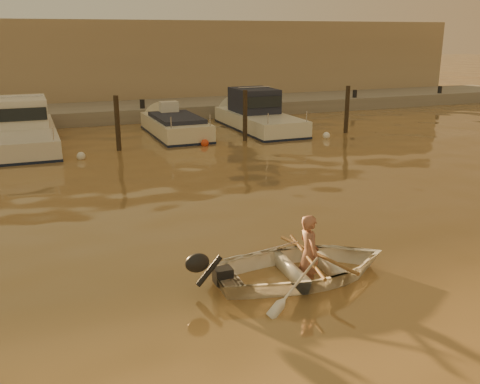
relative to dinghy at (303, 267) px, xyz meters
name	(u,v)px	position (x,y,z in m)	size (l,w,h in m)	color
ground_plane	(302,345)	(-1.01, -1.87, -0.22)	(160.00, 160.00, 0.00)	brown
dinghy	(303,267)	(0.00, 0.00, 0.00)	(2.31, 3.24, 0.67)	white
person	(309,255)	(0.10, 0.00, 0.21)	(0.53, 0.35, 1.46)	#99604C
outboard_motor	(222,276)	(-1.50, 0.07, 0.06)	(0.90, 0.40, 0.70)	black
oar_port	(317,254)	(0.25, -0.01, 0.20)	(0.06, 0.06, 2.10)	brown
oar_starboard	(306,255)	(0.05, 0.00, 0.20)	(0.06, 0.06, 2.10)	brown
moored_boat_2	(24,129)	(-4.38, 14.13, 0.41)	(2.22, 7.45, 1.75)	silver
moored_boat_3	(175,130)	(1.52, 14.13, 0.01)	(1.92, 5.61, 0.95)	beige
moored_boat_4	(259,115)	(5.36, 14.13, 0.41)	(2.14, 6.63, 1.75)	silver
piling_2	(118,126)	(-1.21, 11.93, 0.68)	(0.18, 0.18, 2.20)	#2D2319
piling_3	(245,118)	(3.79, 11.93, 0.68)	(0.18, 0.18, 2.20)	#2D2319
piling_4	(347,112)	(8.49, 11.93, 0.68)	(0.18, 0.18, 2.20)	#2D2319
fender_c	(81,156)	(-2.66, 10.98, -0.12)	(0.30, 0.30, 0.30)	silver
fender_d	(205,143)	(1.98, 11.57, -0.12)	(0.30, 0.30, 0.30)	red
fender_e	(326,136)	(7.09, 11.19, -0.12)	(0.30, 0.30, 0.30)	white
quay	(97,117)	(-1.01, 19.63, -0.07)	(52.00, 4.00, 1.00)	gray
waterfront_building	(81,64)	(-1.01, 25.13, 2.18)	(46.00, 7.00, 4.80)	#9E8466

